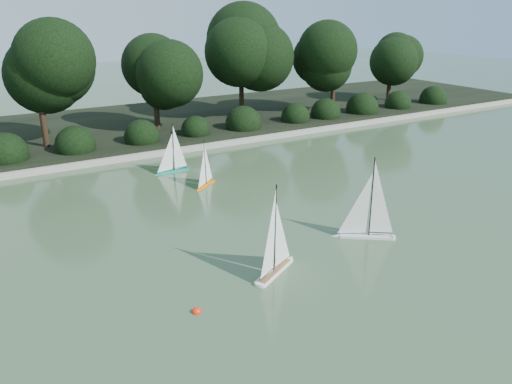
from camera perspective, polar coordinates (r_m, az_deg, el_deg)
ground at (r=9.34m, az=8.20°, el=-9.20°), size 80.00×80.00×0.00m
pond_coping at (r=16.71m, az=-11.45°, el=4.38°), size 40.00×0.35×0.18m
far_bank at (r=20.41m, az=-15.35°, el=7.11°), size 40.00×8.00×0.30m
tree_line at (r=18.91m, az=-11.01°, el=14.12°), size 26.31×3.93×4.39m
shrub_hedge at (r=17.45m, az=-12.55°, el=6.19°), size 29.10×1.10×1.10m
sailboat_white_a at (r=10.72m, az=12.03°, el=-3.67°), size 1.20×0.93×1.86m
sailboat_white_b at (r=9.22m, az=2.47°, el=-7.37°), size 1.26×0.82×1.85m
sailboat_orange at (r=13.58m, az=-5.91°, el=1.49°), size 0.85×0.68×1.33m
sailboat_teal at (r=14.87m, az=-9.79°, el=3.12°), size 1.13×0.24×1.54m
race_buoy at (r=8.25m, az=-6.80°, el=-13.48°), size 0.16×0.16×0.16m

